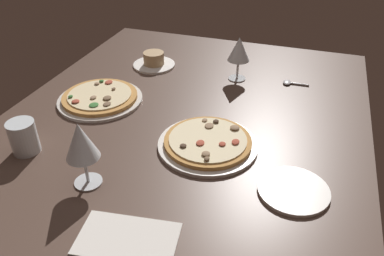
{
  "coord_description": "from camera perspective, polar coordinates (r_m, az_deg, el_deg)",
  "views": [
    {
      "loc": [
        -89.56,
        -34.45,
        67.48
      ],
      "look_at": [
        -2.99,
        -5.59,
        7.0
      ],
      "focal_mm": 36.16,
      "sensor_mm": 36.0,
      "label": 1
    }
  ],
  "objects": [
    {
      "name": "spoon",
      "position": [
        1.44,
        14.23,
        6.48
      ],
      "size": [
        4.1,
        9.2,
        1.0
      ],
      "color": "silver",
      "rests_on": "dining_table"
    },
    {
      "name": "side_plate",
      "position": [
        0.96,
        14.73,
        -8.87
      ],
      "size": [
        17.1,
        17.1,
        0.9
      ],
      "primitive_type": "cylinder",
      "color": "silver",
      "rests_on": "dining_table"
    },
    {
      "name": "ramekin_on_saucer",
      "position": [
        1.54,
        -5.65,
        9.81
      ],
      "size": [
        16.31,
        16.31,
        5.55
      ],
      "color": "white",
      "rests_on": "dining_table"
    },
    {
      "name": "pizza_side",
      "position": [
        1.32,
        -13.41,
        4.36
      ],
      "size": [
        27.88,
        27.88,
        3.31
      ],
      "color": "silver",
      "rests_on": "dining_table"
    },
    {
      "name": "paper_menu",
      "position": [
        0.84,
        -9.47,
        -15.75
      ],
      "size": [
        14.8,
        22.26,
        0.3
      ],
      "primitive_type": "cube",
      "rotation": [
        0.0,
        0.0,
        0.14
      ],
      "color": "white",
      "rests_on": "dining_table"
    },
    {
      "name": "dining_table",
      "position": [
        1.16,
        -2.15,
        -0.8
      ],
      "size": [
        150.0,
        110.0,
        4.0
      ],
      "primitive_type": "cube",
      "color": "brown",
      "rests_on": "ground"
    },
    {
      "name": "wine_glass_far",
      "position": [
        1.4,
        6.94,
        11.31
      ],
      "size": [
        7.84,
        7.84,
        15.95
      ],
      "color": "silver",
      "rests_on": "dining_table"
    },
    {
      "name": "water_glass",
      "position": [
        1.13,
        -23.54,
        -1.44
      ],
      "size": [
        7.37,
        7.37,
        9.15
      ],
      "color": "silver",
      "rests_on": "dining_table"
    },
    {
      "name": "wine_glass_near",
      "position": [
        0.92,
        -16.09,
        -2.06
      ],
      "size": [
        7.99,
        7.99,
        17.25
      ],
      "color": "silver",
      "rests_on": "dining_table"
    },
    {
      "name": "pizza_main",
      "position": [
        1.07,
        2.36,
        -2.16
      ],
      "size": [
        27.74,
        27.74,
        3.36
      ],
      "color": "silver",
      "rests_on": "dining_table"
    }
  ]
}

